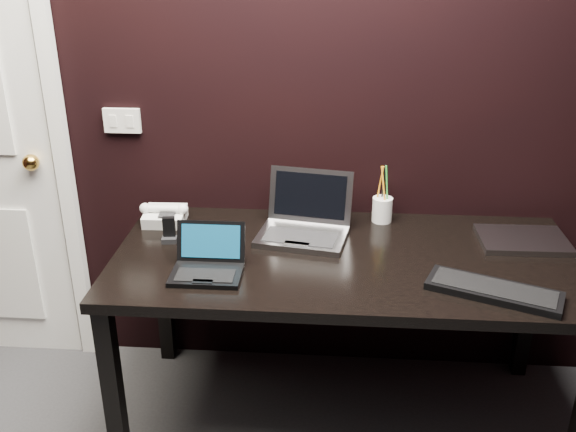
# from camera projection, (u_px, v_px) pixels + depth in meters

# --- Properties ---
(wall_back) EXTENTS (4.00, 0.00, 4.00)m
(wall_back) POSITION_uv_depth(u_px,v_px,m) (274.00, 78.00, 2.50)
(wall_back) COLOR black
(wall_back) RESTS_ON ground
(wall_switch) EXTENTS (0.15, 0.02, 0.10)m
(wall_switch) POSITION_uv_depth(u_px,v_px,m) (122.00, 121.00, 2.60)
(wall_switch) COLOR silver
(wall_switch) RESTS_ON wall_back
(desk) EXTENTS (1.70, 0.80, 0.74)m
(desk) POSITION_uv_depth(u_px,v_px,m) (346.00, 274.00, 2.37)
(desk) COLOR black
(desk) RESTS_ON ground
(netbook) EXTENTS (0.24, 0.22, 0.15)m
(netbook) POSITION_uv_depth(u_px,v_px,m) (208.00, 265.00, 2.21)
(netbook) COLOR black
(netbook) RESTS_ON desk
(silver_laptop) EXTENTS (0.38, 0.35, 0.23)m
(silver_laptop) POSITION_uv_depth(u_px,v_px,m) (304.00, 225.00, 2.48)
(silver_laptop) COLOR gray
(silver_laptop) RESTS_ON desk
(ext_keyboard) EXTENTS (0.45, 0.29, 0.03)m
(ext_keyboard) POSITION_uv_depth(u_px,v_px,m) (494.00, 290.00, 2.09)
(ext_keyboard) COLOR black
(ext_keyboard) RESTS_ON desk
(closed_laptop) EXTENTS (0.33, 0.24, 0.02)m
(closed_laptop) POSITION_uv_depth(u_px,v_px,m) (523.00, 240.00, 2.43)
(closed_laptop) COLOR #99999F
(closed_laptop) RESTS_ON desk
(desk_phone) EXTENTS (0.20, 0.15, 0.10)m
(desk_phone) POSITION_uv_depth(u_px,v_px,m) (165.00, 215.00, 2.58)
(desk_phone) COLOR silver
(desk_phone) RESTS_ON desk
(mobile_phone) EXTENTS (0.06, 0.05, 0.10)m
(mobile_phone) POSITION_uv_depth(u_px,v_px,m) (169.00, 232.00, 2.44)
(mobile_phone) COLOR black
(mobile_phone) RESTS_ON desk
(pen_cup) EXTENTS (0.10, 0.10, 0.24)m
(pen_cup) POSITION_uv_depth(u_px,v_px,m) (382.00, 208.00, 2.60)
(pen_cup) COLOR white
(pen_cup) RESTS_ON desk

